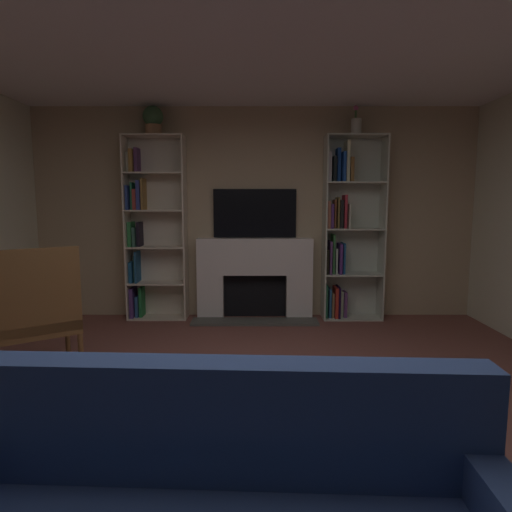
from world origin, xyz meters
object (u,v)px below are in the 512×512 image
at_px(potted_plant, 155,120).
at_px(fireplace, 257,276).
at_px(bookshelf_left, 152,230).
at_px(bookshelf_right, 347,231).
at_px(tv, 257,213).
at_px(vase_with_flowers, 358,125).
at_px(armchair, 37,315).

bearing_deg(potted_plant, fireplace, 1.34).
bearing_deg(potted_plant, bookshelf_left, 154.66).
distance_m(bookshelf_right, potted_plant, 2.74).
bearing_deg(bookshelf_right, potted_plant, -179.20).
relative_size(tv, potted_plant, 3.04).
distance_m(tv, bookshelf_left, 1.34).
distance_m(potted_plant, vase_with_flowers, 2.48).
bearing_deg(tv, bookshelf_right, -4.35).
height_order(bookshelf_right, potted_plant, potted_plant).
distance_m(bookshelf_right, vase_with_flowers, 1.30).
xyz_separation_m(potted_plant, vase_with_flowers, (2.47, 0.00, -0.06)).
relative_size(fireplace, vase_with_flowers, 4.44).
bearing_deg(armchair, bookshelf_left, 76.97).
xyz_separation_m(bookshelf_left, vase_with_flowers, (2.56, -0.04, 1.28)).
distance_m(fireplace, vase_with_flowers, 2.25).
bearing_deg(vase_with_flowers, fireplace, 178.69).
height_order(bookshelf_right, vase_with_flowers, vase_with_flowers).
bearing_deg(bookshelf_left, bookshelf_right, -0.22).
bearing_deg(fireplace, bookshelf_right, 0.20).
bearing_deg(fireplace, vase_with_flowers, -1.31).
relative_size(bookshelf_right, armchair, 2.03).
relative_size(tv, bookshelf_left, 0.46).
height_order(tv, armchair, tv).
relative_size(tv, vase_with_flowers, 2.99).
bearing_deg(tv, fireplace, -90.00).
bearing_deg(armchair, vase_with_flowers, 33.19).
distance_m(fireplace, bookshelf_right, 1.28).
height_order(tv, bookshelf_right, bookshelf_right).
height_order(fireplace, armchair, armchair).
distance_m(fireplace, armchair, 2.70).
relative_size(bookshelf_left, vase_with_flowers, 6.52).
bearing_deg(bookshelf_left, tv, 3.35).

